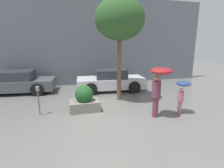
{
  "coord_description": "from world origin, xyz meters",
  "views": [
    {
      "loc": [
        -1.41,
        -6.05,
        2.92
      ],
      "look_at": [
        0.63,
        1.6,
        1.05
      ],
      "focal_mm": 28.0,
      "sensor_mm": 36.0,
      "label": 1
    }
  ],
  "objects_px": {
    "person_adult": "(159,81)",
    "planter_box": "(84,100)",
    "parked_car_near": "(111,81)",
    "street_tree": "(120,19)",
    "parking_meter": "(38,94)",
    "person_child": "(182,90)",
    "parked_car_far": "(17,83)"
  },
  "relations": [
    {
      "from": "parking_meter",
      "to": "person_child",
      "type": "bearing_deg",
      "value": -13.79
    },
    {
      "from": "person_adult",
      "to": "parked_car_far",
      "type": "relative_size",
      "value": 0.46
    },
    {
      "from": "parked_car_near",
      "to": "street_tree",
      "type": "bearing_deg",
      "value": -176.21
    },
    {
      "from": "planter_box",
      "to": "parked_car_near",
      "type": "distance_m",
      "value": 3.56
    },
    {
      "from": "planter_box",
      "to": "parking_meter",
      "type": "xyz_separation_m",
      "value": [
        -1.85,
        -0.03,
        0.41
      ]
    },
    {
      "from": "person_adult",
      "to": "planter_box",
      "type": "bearing_deg",
      "value": 176.89
    },
    {
      "from": "parking_meter",
      "to": "planter_box",
      "type": "bearing_deg",
      "value": 0.81
    },
    {
      "from": "parked_car_far",
      "to": "parking_meter",
      "type": "distance_m",
      "value": 4.24
    },
    {
      "from": "parked_car_near",
      "to": "planter_box",
      "type": "bearing_deg",
      "value": 151.76
    },
    {
      "from": "parked_car_near",
      "to": "street_tree",
      "type": "distance_m",
      "value": 3.9
    },
    {
      "from": "street_tree",
      "to": "parking_meter",
      "type": "relative_size",
      "value": 4.12
    },
    {
      "from": "person_child",
      "to": "parking_meter",
      "type": "bearing_deg",
      "value": 153.91
    },
    {
      "from": "person_adult",
      "to": "parking_meter",
      "type": "height_order",
      "value": "person_adult"
    },
    {
      "from": "parked_car_near",
      "to": "street_tree",
      "type": "height_order",
      "value": "street_tree"
    },
    {
      "from": "parked_car_near",
      "to": "street_tree",
      "type": "xyz_separation_m",
      "value": [
        -0.06,
        -1.93,
        3.39
      ]
    },
    {
      "from": "parked_car_near",
      "to": "parking_meter",
      "type": "xyz_separation_m",
      "value": [
        -3.83,
        -2.98,
        0.26
      ]
    },
    {
      "from": "parked_car_far",
      "to": "street_tree",
      "type": "height_order",
      "value": "street_tree"
    },
    {
      "from": "parking_meter",
      "to": "street_tree",
      "type": "bearing_deg",
      "value": 15.61
    },
    {
      "from": "person_child",
      "to": "person_adult",
      "type": "bearing_deg",
      "value": 170.07
    },
    {
      "from": "person_adult",
      "to": "person_child",
      "type": "height_order",
      "value": "person_adult"
    },
    {
      "from": "person_child",
      "to": "parked_car_near",
      "type": "bearing_deg",
      "value": 101.11
    },
    {
      "from": "planter_box",
      "to": "parking_meter",
      "type": "distance_m",
      "value": 1.9
    },
    {
      "from": "planter_box",
      "to": "street_tree",
      "type": "relative_size",
      "value": 0.26
    },
    {
      "from": "planter_box",
      "to": "parked_car_far",
      "type": "relative_size",
      "value": 0.29
    },
    {
      "from": "planter_box",
      "to": "parked_car_near",
      "type": "relative_size",
      "value": 0.3
    },
    {
      "from": "person_child",
      "to": "parked_car_far",
      "type": "xyz_separation_m",
      "value": [
        -7.43,
        5.28,
        -0.43
      ]
    },
    {
      "from": "planter_box",
      "to": "parked_car_far",
      "type": "distance_m",
      "value": 5.24
    },
    {
      "from": "parked_car_far",
      "to": "street_tree",
      "type": "bearing_deg",
      "value": -112.09
    },
    {
      "from": "person_adult",
      "to": "parking_meter",
      "type": "distance_m",
      "value": 4.88
    },
    {
      "from": "parked_car_far",
      "to": "street_tree",
      "type": "distance_m",
      "value": 7.03
    },
    {
      "from": "parked_car_far",
      "to": "parking_meter",
      "type": "relative_size",
      "value": 3.58
    },
    {
      "from": "person_adult",
      "to": "person_child",
      "type": "distance_m",
      "value": 1.2
    }
  ]
}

